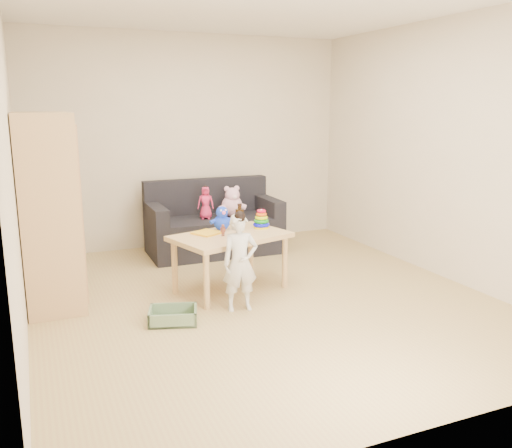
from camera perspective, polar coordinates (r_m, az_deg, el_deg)
name	(u,v)px	position (r m, az deg, el deg)	size (l,w,h in m)	color
room	(262,158)	(4.76, 0.63, 7.01)	(4.50, 4.50, 4.50)	tan
wardrobe	(48,210)	(5.08, -21.01, 1.34)	(0.47, 0.94, 1.69)	tan
sofa	(214,235)	(6.53, -4.42, -1.15)	(1.55, 0.77, 0.44)	black
play_table	(231,262)	(5.19, -2.69, -4.06)	(1.05, 0.66, 0.55)	tan
storage_bin	(173,315)	(4.56, -8.73, -9.49)	(0.39, 0.29, 0.12)	#66835E
toddler	(240,264)	(4.66, -1.69, -4.23)	(0.31, 0.20, 0.83)	silver
pink_bear	(232,203)	(6.51, -2.55, 2.18)	(0.27, 0.23, 0.31)	#F5B4D3
doll	(206,203)	(6.36, -5.33, 2.20)	(0.19, 0.13, 0.38)	#E82B61
ring_stacker	(261,221)	(5.36, 0.56, 0.35)	(0.17, 0.17, 0.19)	#FFE90D
brown_bottle	(240,217)	(5.38, -1.73, 0.70)	(0.08, 0.08, 0.24)	black
blue_plush	(222,218)	(5.28, -3.64, 0.65)	(0.20, 0.16, 0.24)	#1B40F4
wooden_figure	(223,230)	(5.04, -3.50, -0.64)	(0.05, 0.04, 0.11)	brown
yellow_book	(207,233)	(5.16, -5.20, -0.93)	(0.22, 0.22, 0.02)	yellow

